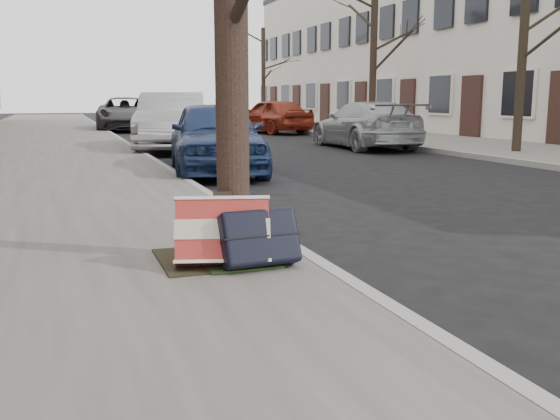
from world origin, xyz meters
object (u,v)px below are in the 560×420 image
object	(u,v)px
suitcase_navy	(259,238)
car_near_mid	(172,122)
suitcase_red	(223,232)
car_near_front	(215,136)

from	to	relation	value
suitcase_navy	car_near_mid	bearing A→B (deg)	78.90
suitcase_red	suitcase_navy	xyz separation A→B (m)	(0.24, -0.12, -0.04)
suitcase_navy	car_near_mid	world-z (taller)	car_near_mid
suitcase_red	car_near_front	distance (m)	7.05
car_near_front	car_near_mid	distance (m)	5.24
suitcase_red	car_near_mid	size ratio (longest dim) A/B	0.15
suitcase_red	suitcase_navy	world-z (taller)	suitcase_red
suitcase_red	suitcase_navy	size ratio (longest dim) A/B	1.17
suitcase_navy	car_near_front	size ratio (longest dim) A/B	0.15
car_near_front	car_near_mid	bearing A→B (deg)	97.02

